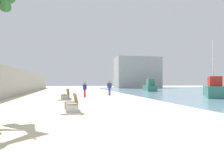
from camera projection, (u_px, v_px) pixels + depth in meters
ground_plane at (80, 95)px, 26.11m from camera, size 120.00×120.00×0.00m
seawall at (15, 82)px, 24.54m from camera, size 0.80×64.00×3.14m
bench_near at (71, 107)px, 10.89m from camera, size 1.21×2.16×0.98m
bench_far at (66, 97)px, 18.63m from camera, size 1.30×2.20×0.98m
person_walking at (109, 87)px, 24.44m from camera, size 0.51×0.26×1.73m
person_standing at (85, 89)px, 21.27m from camera, size 0.37×0.43×1.57m
boat_nearest at (213, 89)px, 21.30m from camera, size 4.15×5.54×5.84m
boat_far_left at (150, 87)px, 36.73m from camera, size 2.90×6.73×2.09m
harbor_building at (137, 73)px, 57.05m from camera, size 12.00×6.00×8.34m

